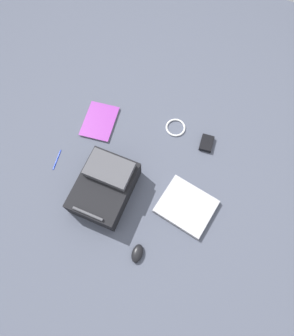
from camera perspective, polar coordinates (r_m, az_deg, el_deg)
The scene contains 8 objects.
ground_plane at distance 1.86m, azimuth -1.55°, elevation -0.55°, with size 3.72×3.72×0.00m, color #4C5160.
backpack at distance 1.76m, azimuth -8.17°, elevation -3.54°, with size 0.32×0.41×0.19m.
laptop at distance 1.79m, azimuth 7.63°, elevation -7.36°, with size 0.35×0.31×0.03m.
book_comic at distance 2.03m, azimuth -9.18°, elevation 8.93°, with size 0.25×0.30×0.02m.
computer_mouse at distance 1.73m, azimuth -1.90°, elevation -16.24°, with size 0.06×0.11×0.04m, color black.
cable_coil at distance 1.99m, azimuth 5.57°, elevation 7.82°, with size 0.13×0.13×0.01m, color silver.
power_brick at distance 1.96m, azimuth 11.48°, elevation 4.74°, with size 0.08×0.11×0.03m, color black.
pen_black at distance 1.97m, azimuth -17.09°, elevation 1.58°, with size 0.01×0.01×0.14m, color #1933B2.
Camera 1 is at (-0.32, 0.58, 1.74)m, focal length 31.41 mm.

